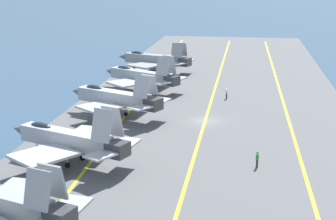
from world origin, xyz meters
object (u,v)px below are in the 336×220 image
(parked_jet_fourth, at_px, (141,76))
(parked_jet_fifth, at_px, (154,59))
(parked_jet_second, at_px, (68,139))
(parked_jet_third, at_px, (115,98))
(crew_white_vest, at_px, (227,93))
(crew_green_vest, at_px, (257,159))

(parked_jet_fourth, bearing_deg, parked_jet_fifth, 2.70)
(parked_jet_second, relative_size, parked_jet_fifth, 0.94)
(parked_jet_second, height_order, parked_jet_fourth, parked_jet_second)
(parked_jet_third, xyz_separation_m, crew_white_vest, (13.37, -15.22, -1.86))
(parked_jet_fifth, bearing_deg, parked_jet_second, -179.77)
(parked_jet_third, distance_m, crew_white_vest, 20.34)
(parked_jet_fourth, bearing_deg, parked_jet_second, 179.03)
(parked_jet_fourth, relative_size, crew_white_vest, 8.99)
(crew_green_vest, height_order, crew_white_vest, same)
(parked_jet_third, height_order, crew_white_vest, parked_jet_third)
(parked_jet_third, relative_size, parked_jet_fifth, 0.95)
(parked_jet_second, xyz_separation_m, parked_jet_third, (18.38, -0.36, 0.14))
(parked_jet_fourth, xyz_separation_m, parked_jet_fifth, (17.20, 0.81, 0.02))
(parked_jet_second, xyz_separation_m, crew_white_vest, (31.75, -15.57, -1.71))
(parked_jet_third, distance_m, crew_green_vest, 25.89)
(parked_jet_second, bearing_deg, crew_green_vest, -85.00)
(parked_jet_fifth, bearing_deg, crew_white_vest, -142.97)
(parked_jet_fourth, xyz_separation_m, crew_white_vest, (-3.72, -14.97, -1.61))
(parked_jet_third, bearing_deg, crew_green_vest, -130.06)
(parked_jet_second, height_order, crew_white_vest, parked_jet_second)
(parked_jet_third, bearing_deg, parked_jet_fourth, -0.82)
(parked_jet_third, height_order, crew_green_vest, parked_jet_third)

